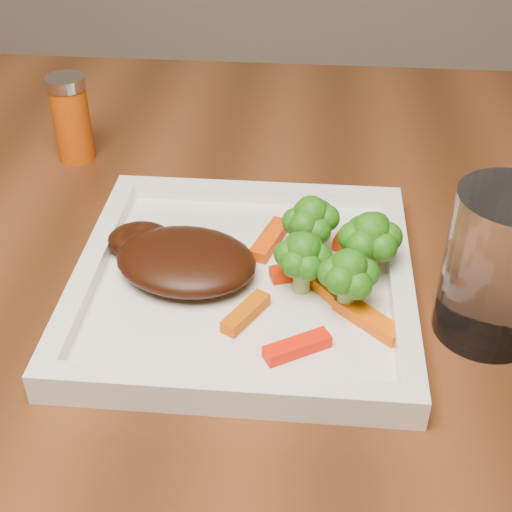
# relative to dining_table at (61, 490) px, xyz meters

# --- Properties ---
(dining_table) EXTENTS (1.60, 0.90, 0.75)m
(dining_table) POSITION_rel_dining_table_xyz_m (0.00, 0.00, 0.00)
(dining_table) COLOR #5C2E15
(dining_table) RESTS_ON floor
(plate) EXTENTS (0.27, 0.27, 0.01)m
(plate) POSITION_rel_dining_table_xyz_m (0.24, -0.05, 0.38)
(plate) COLOR white
(plate) RESTS_ON dining_table
(steak) EXTENTS (0.13, 0.11, 0.03)m
(steak) POSITION_rel_dining_table_xyz_m (0.19, -0.05, 0.40)
(steak) COLOR #341407
(steak) RESTS_ON plate
(broccoli_0) EXTENTS (0.06, 0.06, 0.07)m
(broccoli_0) POSITION_rel_dining_table_xyz_m (0.29, -0.01, 0.42)
(broccoli_0) COLOR #1B7613
(broccoli_0) RESTS_ON plate
(broccoli_1) EXTENTS (0.07, 0.07, 0.06)m
(broccoli_1) POSITION_rel_dining_table_xyz_m (0.33, -0.04, 0.42)
(broccoli_1) COLOR #167914
(broccoli_1) RESTS_ON plate
(broccoli_2) EXTENTS (0.06, 0.06, 0.06)m
(broccoli_2) POSITION_rel_dining_table_xyz_m (0.32, -0.08, 0.42)
(broccoli_2) COLOR #1F6811
(broccoli_2) RESTS_ON plate
(broccoli_3) EXTENTS (0.07, 0.07, 0.06)m
(broccoli_3) POSITION_rel_dining_table_xyz_m (0.28, -0.06, 0.42)
(broccoli_3) COLOR #186210
(broccoli_3) RESTS_ON plate
(carrot_0) EXTENTS (0.05, 0.04, 0.01)m
(carrot_0) POSITION_rel_dining_table_xyz_m (0.28, -0.13, 0.39)
(carrot_0) COLOR #FF1904
(carrot_0) RESTS_ON plate
(carrot_1) EXTENTS (0.05, 0.05, 0.01)m
(carrot_1) POSITION_rel_dining_table_xyz_m (0.33, -0.10, 0.39)
(carrot_1) COLOR #E95903
(carrot_1) RESTS_ON plate
(carrot_2) EXTENTS (0.04, 0.05, 0.01)m
(carrot_2) POSITION_rel_dining_table_xyz_m (0.24, -0.10, 0.39)
(carrot_2) COLOR #C95103
(carrot_2) RESTS_ON plate
(carrot_3) EXTENTS (0.06, 0.03, 0.01)m
(carrot_3) POSITION_rel_dining_table_xyz_m (0.34, -0.01, 0.39)
(carrot_3) COLOR #EA3503
(carrot_3) RESTS_ON plate
(carrot_4) EXTENTS (0.03, 0.06, 0.01)m
(carrot_4) POSITION_rel_dining_table_xyz_m (0.25, -0.00, 0.39)
(carrot_4) COLOR #E34303
(carrot_4) RESTS_ON plate
(carrot_5) EXTENTS (0.05, 0.06, 0.01)m
(carrot_5) POSITION_rel_dining_table_xyz_m (0.30, -0.06, 0.39)
(carrot_5) COLOR orange
(carrot_5) RESTS_ON plate
(carrot_6) EXTENTS (0.05, 0.03, 0.01)m
(carrot_6) POSITION_rel_dining_table_xyz_m (0.28, -0.04, 0.39)
(carrot_6) COLOR red
(carrot_6) RESTS_ON plate
(spice_shaker) EXTENTS (0.05, 0.05, 0.09)m
(spice_shaker) POSITION_rel_dining_table_xyz_m (0.03, 0.16, 0.42)
(spice_shaker) COLOR #BA470A
(spice_shaker) RESTS_ON dining_table
(drinking_glass) EXTENTS (0.11, 0.11, 0.12)m
(drinking_glass) POSITION_rel_dining_table_xyz_m (0.42, -0.08, 0.44)
(drinking_glass) COLOR white
(drinking_glass) RESTS_ON dining_table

